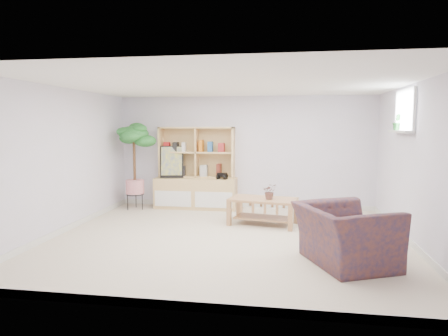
# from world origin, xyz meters

# --- Properties ---
(floor) EXTENTS (5.50, 5.00, 0.01)m
(floor) POSITION_xyz_m (0.00, 0.00, 0.00)
(floor) COLOR beige
(floor) RESTS_ON ground
(ceiling) EXTENTS (5.50, 5.00, 0.01)m
(ceiling) POSITION_xyz_m (0.00, 0.00, 2.40)
(ceiling) COLOR white
(ceiling) RESTS_ON walls
(walls) EXTENTS (5.51, 5.01, 2.40)m
(walls) POSITION_xyz_m (0.00, 0.00, 1.20)
(walls) COLOR silver
(walls) RESTS_ON floor
(baseboard) EXTENTS (5.50, 5.00, 0.10)m
(baseboard) POSITION_xyz_m (0.00, 0.00, 0.05)
(baseboard) COLOR silver
(baseboard) RESTS_ON floor
(window) EXTENTS (0.10, 0.98, 0.68)m
(window) POSITION_xyz_m (2.73, 0.60, 2.00)
(window) COLOR silver
(window) RESTS_ON walls
(window_sill) EXTENTS (0.14, 1.00, 0.04)m
(window_sill) POSITION_xyz_m (2.67, 0.60, 1.68)
(window_sill) COLOR silver
(window_sill) RESTS_ON walls
(storage_unit) EXTENTS (1.75, 0.59, 1.75)m
(storage_unit) POSITION_xyz_m (-1.02, 2.24, 0.87)
(storage_unit) COLOR tan
(storage_unit) RESTS_ON floor
(poster) EXTENTS (0.51, 0.21, 0.69)m
(poster) POSITION_xyz_m (-1.53, 2.19, 1.00)
(poster) COLOR yellow
(poster) RESTS_ON storage_unit
(toy_truck) EXTENTS (0.30, 0.23, 0.15)m
(toy_truck) POSITION_xyz_m (-0.43, 2.13, 0.73)
(toy_truck) COLOR black
(toy_truck) RESTS_ON storage_unit
(coffee_table) EXTENTS (1.27, 0.85, 0.48)m
(coffee_table) POSITION_xyz_m (0.50, 1.00, 0.24)
(coffee_table) COLOR olive
(coffee_table) RESTS_ON floor
(table_plant) EXTENTS (0.28, 0.25, 0.28)m
(table_plant) POSITION_xyz_m (0.62, 0.94, 0.62)
(table_plant) COLOR #156015
(table_plant) RESTS_ON coffee_table
(floor_tree) EXTENTS (0.81, 0.81, 1.84)m
(floor_tree) POSITION_xyz_m (-2.27, 1.91, 0.92)
(floor_tree) COLOR #166622
(floor_tree) RESTS_ON floor
(armchair) EXTENTS (1.40, 1.48, 0.86)m
(armchair) POSITION_xyz_m (1.66, -0.90, 0.43)
(armchair) COLOR #182044
(armchair) RESTS_ON floor
(sill_plant) EXTENTS (0.17, 0.15, 0.27)m
(sill_plant) POSITION_xyz_m (2.67, 0.81, 1.83)
(sill_plant) COLOR #166622
(sill_plant) RESTS_ON window_sill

